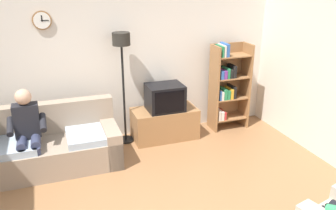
{
  "coord_description": "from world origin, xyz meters",
  "views": [
    {
      "loc": [
        -1.03,
        -3.0,
        2.71
      ],
      "look_at": [
        0.42,
        1.13,
        1.05
      ],
      "focal_mm": 37.38,
      "sensor_mm": 36.0,
      "label": 1
    }
  ],
  "objects_px": {
    "tv": "(165,97)",
    "tv_stand": "(165,123)",
    "couch": "(53,147)",
    "floor_lamp": "(122,58)",
    "person_on_couch": "(27,129)",
    "bookshelf": "(227,85)"
  },
  "relations": [
    {
      "from": "tv_stand",
      "to": "floor_lamp",
      "type": "distance_m",
      "value": 1.37
    },
    {
      "from": "couch",
      "to": "floor_lamp",
      "type": "xyz_separation_m",
      "value": [
        1.19,
        0.47,
        1.14
      ]
    },
    {
      "from": "tv_stand",
      "to": "tv",
      "type": "xyz_separation_m",
      "value": [
        -0.0,
        -0.02,
        0.49
      ]
    },
    {
      "from": "bookshelf",
      "to": "floor_lamp",
      "type": "height_order",
      "value": "floor_lamp"
    },
    {
      "from": "couch",
      "to": "floor_lamp",
      "type": "bearing_deg",
      "value": 21.5
    },
    {
      "from": "couch",
      "to": "tv",
      "type": "bearing_deg",
      "value": 10.48
    },
    {
      "from": "bookshelf",
      "to": "floor_lamp",
      "type": "relative_size",
      "value": 0.86
    },
    {
      "from": "bookshelf",
      "to": "person_on_couch",
      "type": "relative_size",
      "value": 1.28
    },
    {
      "from": "tv_stand",
      "to": "bookshelf",
      "type": "relative_size",
      "value": 0.69
    },
    {
      "from": "tv",
      "to": "person_on_couch",
      "type": "height_order",
      "value": "person_on_couch"
    },
    {
      "from": "tv",
      "to": "floor_lamp",
      "type": "height_order",
      "value": "floor_lamp"
    },
    {
      "from": "tv_stand",
      "to": "floor_lamp",
      "type": "relative_size",
      "value": 0.59
    },
    {
      "from": "tv",
      "to": "tv_stand",
      "type": "bearing_deg",
      "value": 90.0
    },
    {
      "from": "floor_lamp",
      "to": "person_on_couch",
      "type": "distance_m",
      "value": 1.76
    },
    {
      "from": "tv_stand",
      "to": "tv",
      "type": "height_order",
      "value": "tv"
    },
    {
      "from": "tv_stand",
      "to": "bookshelf",
      "type": "height_order",
      "value": "bookshelf"
    },
    {
      "from": "bookshelf",
      "to": "floor_lamp",
      "type": "distance_m",
      "value": 1.99
    },
    {
      "from": "bookshelf",
      "to": "person_on_couch",
      "type": "distance_m",
      "value": 3.42
    },
    {
      "from": "tv_stand",
      "to": "tv",
      "type": "distance_m",
      "value": 0.49
    },
    {
      "from": "couch",
      "to": "tv",
      "type": "distance_m",
      "value": 1.94
    },
    {
      "from": "tv",
      "to": "person_on_couch",
      "type": "relative_size",
      "value": 0.48
    },
    {
      "from": "floor_lamp",
      "to": "person_on_couch",
      "type": "xyz_separation_m",
      "value": [
        -1.49,
        -0.58,
        -0.75
      ]
    }
  ]
}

